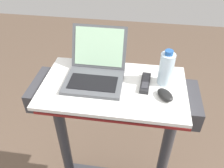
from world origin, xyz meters
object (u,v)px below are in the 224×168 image
(laptop, at_px, (95,70))
(water_bottle, at_px, (166,69))
(tv_remote, at_px, (145,83))
(computer_mouse, at_px, (165,95))

(laptop, xyz_separation_m, water_bottle, (0.37, 0.01, 0.04))
(tv_remote, bearing_deg, laptop, 174.92)
(water_bottle, height_order, tv_remote, water_bottle)
(computer_mouse, distance_m, water_bottle, 0.14)
(computer_mouse, height_order, water_bottle, water_bottle)
(laptop, distance_m, computer_mouse, 0.39)
(laptop, relative_size, water_bottle, 1.73)
(computer_mouse, distance_m, tv_remote, 0.13)
(water_bottle, distance_m, tv_remote, 0.13)
(laptop, relative_size, tv_remote, 2.09)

